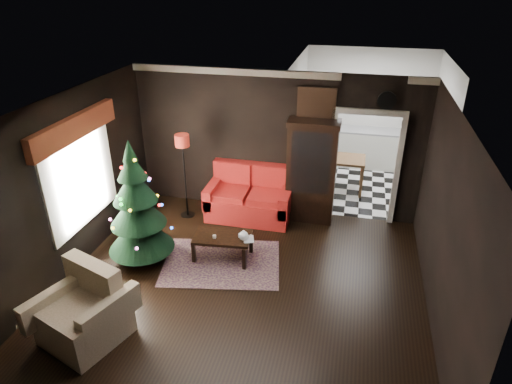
% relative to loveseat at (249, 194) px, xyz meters
% --- Properties ---
extents(floor, '(5.50, 5.50, 0.00)m').
position_rel_loveseat_xyz_m(floor, '(0.40, -2.05, -0.50)').
color(floor, black).
rests_on(floor, ground).
extents(ceiling, '(5.50, 5.50, 0.00)m').
position_rel_loveseat_xyz_m(ceiling, '(0.40, -2.05, 2.30)').
color(ceiling, white).
rests_on(ceiling, ground).
extents(wall_back, '(5.50, 0.00, 5.50)m').
position_rel_loveseat_xyz_m(wall_back, '(0.40, 0.45, 0.90)').
color(wall_back, black).
rests_on(wall_back, ground).
extents(wall_front, '(5.50, 0.00, 5.50)m').
position_rel_loveseat_xyz_m(wall_front, '(0.40, -4.55, 0.90)').
color(wall_front, black).
rests_on(wall_front, ground).
extents(wall_left, '(0.00, 5.50, 5.50)m').
position_rel_loveseat_xyz_m(wall_left, '(-2.35, -2.05, 0.90)').
color(wall_left, black).
rests_on(wall_left, ground).
extents(wall_right, '(0.00, 5.50, 5.50)m').
position_rel_loveseat_xyz_m(wall_right, '(3.15, -2.05, 0.90)').
color(wall_right, black).
rests_on(wall_right, ground).
extents(doorway, '(1.10, 0.10, 2.10)m').
position_rel_loveseat_xyz_m(doorway, '(2.10, 0.45, 0.55)').
color(doorway, silver).
rests_on(doorway, ground).
extents(left_window, '(0.05, 1.60, 1.40)m').
position_rel_loveseat_xyz_m(left_window, '(-2.31, -1.85, 0.95)').
color(left_window, white).
rests_on(left_window, wall_left).
extents(valance, '(0.12, 2.10, 0.35)m').
position_rel_loveseat_xyz_m(valance, '(-2.23, -1.85, 1.77)').
color(valance, maroon).
rests_on(valance, wall_left).
extents(kitchen_floor, '(3.00, 3.00, 0.00)m').
position_rel_loveseat_xyz_m(kitchen_floor, '(2.10, 1.95, -0.50)').
color(kitchen_floor, white).
rests_on(kitchen_floor, ground).
extents(kitchen_window, '(0.70, 0.06, 0.70)m').
position_rel_loveseat_xyz_m(kitchen_window, '(2.10, 3.40, 1.20)').
color(kitchen_window, white).
rests_on(kitchen_window, ground).
extents(rug, '(2.13, 1.71, 0.01)m').
position_rel_loveseat_xyz_m(rug, '(-0.08, -1.62, -0.49)').
color(rug, '#654252').
rests_on(rug, ground).
extents(loveseat, '(1.70, 0.90, 1.00)m').
position_rel_loveseat_xyz_m(loveseat, '(0.00, 0.00, 0.00)').
color(loveseat, maroon).
rests_on(loveseat, ground).
extents(curio_cabinet, '(0.90, 0.45, 1.90)m').
position_rel_loveseat_xyz_m(curio_cabinet, '(1.15, 0.22, 0.45)').
color(curio_cabinet, black).
rests_on(curio_cabinet, ground).
extents(floor_lamp, '(0.31, 0.31, 1.71)m').
position_rel_loveseat_xyz_m(floor_lamp, '(-1.22, -0.21, 0.33)').
color(floor_lamp, black).
rests_on(floor_lamp, ground).
extents(christmas_tree, '(1.42, 1.42, 2.04)m').
position_rel_loveseat_xyz_m(christmas_tree, '(-1.39, -1.83, 0.55)').
color(christmas_tree, black).
rests_on(christmas_tree, ground).
extents(armchair, '(1.24, 1.24, 0.99)m').
position_rel_loveseat_xyz_m(armchair, '(-1.33, -3.63, -0.04)').
color(armchair, tan).
rests_on(armchair, ground).
extents(coffee_table, '(0.99, 0.65, 0.42)m').
position_rel_loveseat_xyz_m(coffee_table, '(-0.10, -1.46, -0.28)').
color(coffee_table, '#362415').
rests_on(coffee_table, rug).
extents(teapot, '(0.22, 0.22, 0.17)m').
position_rel_loveseat_xyz_m(teapot, '(0.28, -1.51, 0.02)').
color(teapot, white).
rests_on(teapot, coffee_table).
extents(cup_a, '(0.08, 0.08, 0.05)m').
position_rel_loveseat_xyz_m(cup_a, '(-0.21, -1.56, -0.04)').
color(cup_a, silver).
rests_on(cup_a, coffee_table).
extents(cup_b, '(0.07, 0.07, 0.06)m').
position_rel_loveseat_xyz_m(cup_b, '(0.20, -1.44, -0.04)').
color(cup_b, white).
rests_on(cup_b, coffee_table).
extents(book, '(0.16, 0.06, 0.23)m').
position_rel_loveseat_xyz_m(book, '(0.28, -1.51, 0.05)').
color(book, '#93775C').
rests_on(book, coffee_table).
extents(wall_clock, '(0.32, 0.32, 0.06)m').
position_rel_loveseat_xyz_m(wall_clock, '(2.35, 0.40, 1.88)').
color(wall_clock, white).
rests_on(wall_clock, wall_back).
extents(painting, '(0.62, 0.05, 0.52)m').
position_rel_loveseat_xyz_m(painting, '(1.15, 0.41, 1.75)').
color(painting, '#AC7B44').
rests_on(painting, wall_back).
extents(kitchen_counter, '(1.80, 0.60, 0.90)m').
position_rel_loveseat_xyz_m(kitchen_counter, '(2.10, 3.15, -0.05)').
color(kitchen_counter, silver).
rests_on(kitchen_counter, ground).
extents(kitchen_table, '(0.70, 0.70, 0.75)m').
position_rel_loveseat_xyz_m(kitchen_table, '(1.80, 1.65, -0.12)').
color(kitchen_table, brown).
rests_on(kitchen_table, ground).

